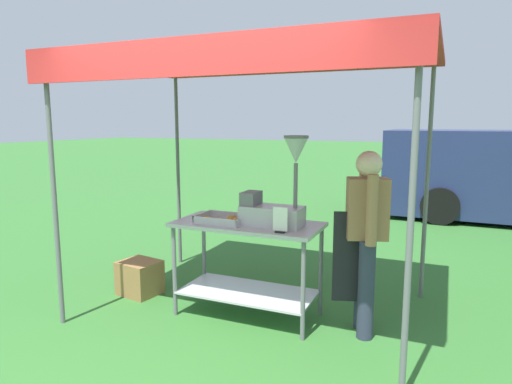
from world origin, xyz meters
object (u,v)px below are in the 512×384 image
(stall_canopy, at_px, (252,65))
(donut_cart, at_px, (248,249))
(donut_fryer, at_px, (276,199))
(menu_sign, at_px, (280,222))
(vendor, at_px, (366,233))
(supply_crate, at_px, (140,278))
(donut_tray, at_px, (223,220))

(stall_canopy, height_order, donut_cart, stall_canopy)
(donut_fryer, bearing_deg, donut_cart, 176.23)
(donut_fryer, distance_m, menu_sign, 0.30)
(donut_fryer, distance_m, vendor, 0.84)
(donut_fryer, relative_size, vendor, 0.51)
(stall_canopy, bearing_deg, vendor, -1.81)
(stall_canopy, relative_size, vendor, 2.00)
(menu_sign, distance_m, supply_crate, 1.92)
(stall_canopy, bearing_deg, menu_sign, -39.16)
(donut_cart, bearing_deg, donut_fryer, -3.77)
(menu_sign, relative_size, supply_crate, 0.48)
(donut_tray, height_order, donut_fryer, donut_fryer)
(menu_sign, distance_m, vendor, 0.74)
(donut_tray, bearing_deg, stall_canopy, 38.89)
(stall_canopy, xyz_separation_m, supply_crate, (-1.30, -0.08, -2.17))
(stall_canopy, bearing_deg, donut_cart, -90.00)
(donut_tray, bearing_deg, menu_sign, -14.06)
(stall_canopy, height_order, supply_crate, stall_canopy)
(donut_cart, height_order, donut_tray, donut_tray)
(vendor, distance_m, supply_crate, 2.49)
(donut_cart, xyz_separation_m, menu_sign, (0.41, -0.24, 0.35))
(donut_fryer, height_order, vendor, donut_fryer)
(donut_tray, distance_m, vendor, 1.31)
(stall_canopy, height_order, menu_sign, stall_canopy)
(vendor, bearing_deg, donut_cart, -176.62)
(donut_tray, xyz_separation_m, donut_fryer, (0.51, 0.06, 0.23))
(stall_canopy, distance_m, vendor, 1.81)
(donut_tray, xyz_separation_m, supply_crate, (-1.07, 0.10, -0.75))
(donut_tray, relative_size, menu_sign, 2.05)
(stall_canopy, xyz_separation_m, menu_sign, (0.41, -0.34, -1.35))
(donut_tray, distance_m, donut_fryer, 0.57)
(donut_tray, distance_m, menu_sign, 0.66)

